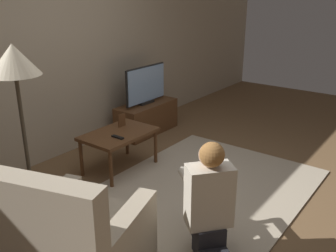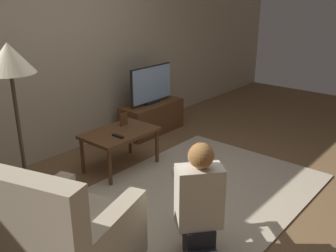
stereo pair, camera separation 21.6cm
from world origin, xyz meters
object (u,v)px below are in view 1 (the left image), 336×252
Objects in this scene: coffee_table at (119,137)px; tv at (146,85)px; person_kneeling at (210,202)px; armchair at (78,247)px; floor_lamp at (16,77)px.

tv is at bearing 25.64° from coffee_table.
coffee_table is at bearing -72.70° from person_kneeling.
tv reaches higher than person_kneeling.
floor_lamp is at bearing -28.44° from armchair.
floor_lamp is (-2.40, -0.82, 0.65)m from tv.
tv is 0.75× the size of armchair.
person_kneeling is at bearing -112.72° from coffee_table.
coffee_table is 0.51× the size of floor_lamp.
floor_lamp reaches higher than person_kneeling.
floor_lamp is (-1.30, -0.29, 0.95)m from coffee_table.
person_kneeling is (-0.66, -1.57, 0.06)m from coffee_table.
armchair is 1.13× the size of person_kneeling.
armchair is (-1.45, -1.01, -0.11)m from coffee_table.
person_kneeling is at bearing -141.97° from armchair.
floor_lamp reaches higher than armchair.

